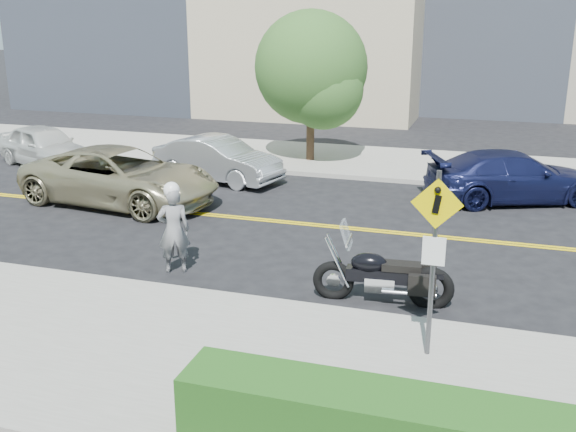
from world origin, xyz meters
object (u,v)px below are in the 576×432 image
at_px(motorcycle, 384,264).
at_px(parked_car_white, 44,146).
at_px(motorcyclist, 174,228).
at_px(parked_car_silver, 218,159).
at_px(pedestrian_sign, 434,247).
at_px(parked_car_blue, 513,177).
at_px(suv, 120,176).

bearing_deg(motorcycle, parked_car_white, 144.26).
bearing_deg(motorcyclist, parked_car_silver, -101.36).
height_order(pedestrian_sign, motorcyclist, pedestrian_sign).
distance_m(parked_car_silver, parked_car_blue, 9.15).
relative_size(parked_car_white, parked_car_silver, 0.98).
height_order(motorcyclist, parked_car_silver, motorcyclist).
bearing_deg(motorcyclist, motorcycle, 149.20).
relative_size(motorcyclist, parked_car_silver, 0.46).
height_order(suv, parked_car_blue, suv).
xyz_separation_m(motorcyclist, parked_car_silver, (-2.25, 7.59, -0.28)).
bearing_deg(motorcyclist, parked_car_white, -68.62).
xyz_separation_m(pedestrian_sign, motorcycle, (-1.07, 2.06, -1.17)).
relative_size(pedestrian_sign, motorcyclist, 1.51).
xyz_separation_m(parked_car_white, parked_car_blue, (15.86, 0.21, 0.01)).
bearing_deg(pedestrian_sign, motorcycle, 117.46).
bearing_deg(suv, motorcyclist, -131.12).
height_order(pedestrian_sign, parked_car_silver, pedestrian_sign).
height_order(motorcyclist, parked_car_blue, motorcyclist).
xyz_separation_m(motorcyclist, suv, (-3.86, 4.30, -0.19)).
bearing_deg(parked_car_blue, parked_car_silver, 68.43).
height_order(motorcyclist, parked_car_white, motorcyclist).
distance_m(motorcyclist, suv, 5.78).
relative_size(suv, parked_car_white, 1.36).
bearing_deg(pedestrian_sign, parked_car_silver, 128.38).
relative_size(motorcyclist, parked_car_white, 0.47).
bearing_deg(parked_car_white, motorcycle, -96.51).
bearing_deg(parked_car_silver, motorcyclist, -149.48).
relative_size(pedestrian_sign, parked_car_white, 0.70).
bearing_deg(motorcycle, suv, 146.36).
xyz_separation_m(pedestrian_sign, motorcyclist, (-5.58, 2.30, -0.97)).
height_order(pedestrian_sign, parked_car_blue, pedestrian_sign).
bearing_deg(motorcycle, motorcyclist, 171.88).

